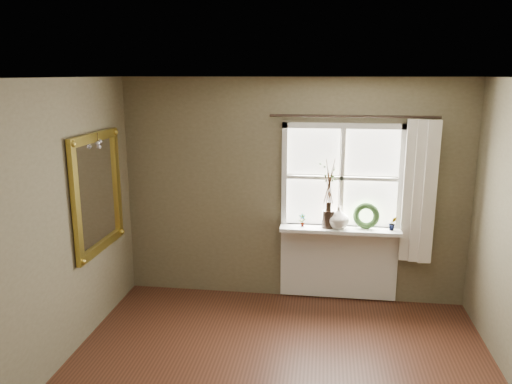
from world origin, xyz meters
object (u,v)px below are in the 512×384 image
object	(u,v)px
wreath	(366,218)
cream_vase	(339,217)
dark_jug	(328,219)
gilt_mirror	(98,192)

from	to	relation	value
wreath	cream_vase	bearing A→B (deg)	-163.86
dark_jug	wreath	distance (m)	0.43
cream_vase	dark_jug	bearing A→B (deg)	180.00
dark_jug	gilt_mirror	size ratio (longest dim) A/B	0.16
dark_jug	gilt_mirror	xyz separation A→B (m)	(-2.38, -0.77, 0.42)
cream_vase	gilt_mirror	bearing A→B (deg)	-162.81
dark_jug	cream_vase	distance (m)	0.12
gilt_mirror	dark_jug	bearing A→B (deg)	17.98
wreath	gilt_mirror	world-z (taller)	gilt_mirror
wreath	gilt_mirror	bearing A→B (deg)	-155.08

